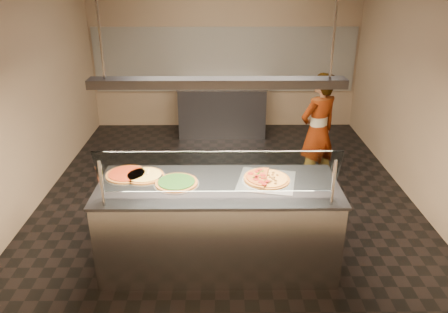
{
  "coord_description": "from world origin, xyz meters",
  "views": [
    {
      "loc": [
        -0.08,
        -5.25,
        2.9
      ],
      "look_at": [
        -0.04,
        -0.93,
        1.02
      ],
      "focal_mm": 35.0,
      "sensor_mm": 36.0,
      "label": 1
    }
  ],
  "objects_px": {
    "sneeze_guard": "(218,173)",
    "pizza_cheese": "(145,176)",
    "half_pizza_sausage": "(277,178)",
    "prep_table": "(222,109)",
    "pizza_spinach": "(176,182)",
    "pizza_spatula": "(151,174)",
    "pizza_tomato": "(127,174)",
    "heat_lamp_housing": "(218,83)",
    "half_pizza_pepperoni": "(256,178)",
    "worker": "(318,131)",
    "serving_counter": "(218,225)",
    "perforated_tray": "(266,180)"
  },
  "relations": [
    {
      "from": "prep_table",
      "to": "heat_lamp_housing",
      "type": "xyz_separation_m",
      "value": [
        -0.05,
        -3.97,
        1.48
      ]
    },
    {
      "from": "serving_counter",
      "to": "pizza_spatula",
      "type": "bearing_deg",
      "value": 164.51
    },
    {
      "from": "perforated_tray",
      "to": "prep_table",
      "type": "height_order",
      "value": "perforated_tray"
    },
    {
      "from": "half_pizza_pepperoni",
      "to": "half_pizza_sausage",
      "type": "xyz_separation_m",
      "value": [
        0.22,
        0.0,
        -0.01
      ]
    },
    {
      "from": "perforated_tray",
      "to": "pizza_spinach",
      "type": "height_order",
      "value": "pizza_spinach"
    },
    {
      "from": "perforated_tray",
      "to": "prep_table",
      "type": "relative_size",
      "value": 0.41
    },
    {
      "from": "serving_counter",
      "to": "pizza_tomato",
      "type": "relative_size",
      "value": 5.23
    },
    {
      "from": "pizza_spatula",
      "to": "pizza_spinach",
      "type": "bearing_deg",
      "value": -31.9
    },
    {
      "from": "half_pizza_pepperoni",
      "to": "worker",
      "type": "distance_m",
      "value": 2.0
    },
    {
      "from": "half_pizza_sausage",
      "to": "prep_table",
      "type": "xyz_separation_m",
      "value": [
        -0.54,
        3.89,
        -0.49
      ]
    },
    {
      "from": "half_pizza_pepperoni",
      "to": "pizza_cheese",
      "type": "xyz_separation_m",
      "value": [
        -1.13,
        0.1,
        -0.02
      ]
    },
    {
      "from": "pizza_cheese",
      "to": "pizza_spatula",
      "type": "height_order",
      "value": "pizza_spatula"
    },
    {
      "from": "pizza_spinach",
      "to": "pizza_spatula",
      "type": "distance_m",
      "value": 0.32
    },
    {
      "from": "half_pizza_pepperoni",
      "to": "half_pizza_sausage",
      "type": "bearing_deg",
      "value": 0.1
    },
    {
      "from": "prep_table",
      "to": "pizza_spatula",
      "type": "bearing_deg",
      "value": -101.06
    },
    {
      "from": "half_pizza_pepperoni",
      "to": "pizza_cheese",
      "type": "distance_m",
      "value": 1.13
    },
    {
      "from": "half_pizza_pepperoni",
      "to": "heat_lamp_housing",
      "type": "xyz_separation_m",
      "value": [
        -0.37,
        -0.08,
        0.99
      ]
    },
    {
      "from": "pizza_spatula",
      "to": "prep_table",
      "type": "distance_m",
      "value": 3.88
    },
    {
      "from": "serving_counter",
      "to": "pizza_cheese",
      "type": "xyz_separation_m",
      "value": [
        -0.75,
        0.18,
        0.48
      ]
    },
    {
      "from": "half_pizza_sausage",
      "to": "pizza_spatula",
      "type": "relative_size",
      "value": 2.11
    },
    {
      "from": "half_pizza_pepperoni",
      "to": "pizza_spinach",
      "type": "distance_m",
      "value": 0.79
    },
    {
      "from": "sneeze_guard",
      "to": "half_pizza_pepperoni",
      "type": "xyz_separation_m",
      "value": [
        0.37,
        0.42,
        -0.26
      ]
    },
    {
      "from": "pizza_spinach",
      "to": "half_pizza_pepperoni",
      "type": "bearing_deg",
      "value": 4.27
    },
    {
      "from": "half_pizza_sausage",
      "to": "serving_counter",
      "type": "bearing_deg",
      "value": -172.45
    },
    {
      "from": "pizza_spinach",
      "to": "pizza_tomato",
      "type": "relative_size",
      "value": 0.99
    },
    {
      "from": "pizza_spatula",
      "to": "worker",
      "type": "xyz_separation_m",
      "value": [
        2.05,
        1.62,
        -0.14
      ]
    },
    {
      "from": "serving_counter",
      "to": "sneeze_guard",
      "type": "relative_size",
      "value": 1.11
    },
    {
      "from": "pizza_tomato",
      "to": "half_pizza_pepperoni",
      "type": "bearing_deg",
      "value": -6.03
    },
    {
      "from": "half_pizza_pepperoni",
      "to": "prep_table",
      "type": "distance_m",
      "value": 3.94
    },
    {
      "from": "worker",
      "to": "pizza_spatula",
      "type": "bearing_deg",
      "value": 7.41
    },
    {
      "from": "perforated_tray",
      "to": "worker",
      "type": "distance_m",
      "value": 1.94
    },
    {
      "from": "sneeze_guard",
      "to": "worker",
      "type": "relative_size",
      "value": 1.31
    },
    {
      "from": "perforated_tray",
      "to": "worker",
      "type": "xyz_separation_m",
      "value": [
        0.88,
        1.73,
        -0.12
      ]
    },
    {
      "from": "worker",
      "to": "half_pizza_pepperoni",
      "type": "bearing_deg",
      "value": 29.33
    },
    {
      "from": "worker",
      "to": "sneeze_guard",
      "type": "bearing_deg",
      "value": 26.73
    },
    {
      "from": "sneeze_guard",
      "to": "pizza_spinach",
      "type": "distance_m",
      "value": 0.62
    },
    {
      "from": "sneeze_guard",
      "to": "prep_table",
      "type": "distance_m",
      "value": 4.38
    },
    {
      "from": "pizza_spinach",
      "to": "pizza_tomato",
      "type": "height_order",
      "value": "pizza_spinach"
    },
    {
      "from": "half_pizza_sausage",
      "to": "half_pizza_pepperoni",
      "type": "bearing_deg",
      "value": -179.9
    },
    {
      "from": "serving_counter",
      "to": "pizza_spatula",
      "type": "distance_m",
      "value": 0.87
    },
    {
      "from": "pizza_tomato",
      "to": "pizza_spatula",
      "type": "distance_m",
      "value": 0.26
    },
    {
      "from": "pizza_tomato",
      "to": "serving_counter",
      "type": "bearing_deg",
      "value": -13.02
    },
    {
      "from": "sneeze_guard",
      "to": "pizza_cheese",
      "type": "distance_m",
      "value": 0.96
    },
    {
      "from": "pizza_cheese",
      "to": "half_pizza_sausage",
      "type": "bearing_deg",
      "value": -4.34
    },
    {
      "from": "serving_counter",
      "to": "sneeze_guard",
      "type": "distance_m",
      "value": 0.83
    },
    {
      "from": "pizza_spatula",
      "to": "prep_table",
      "type": "relative_size",
      "value": 0.14
    },
    {
      "from": "perforated_tray",
      "to": "heat_lamp_housing",
      "type": "height_order",
      "value": "heat_lamp_housing"
    },
    {
      "from": "perforated_tray",
      "to": "prep_table",
      "type": "bearing_deg",
      "value": 96.31
    },
    {
      "from": "half_pizza_pepperoni",
      "to": "worker",
      "type": "bearing_deg",
      "value": 60.19
    },
    {
      "from": "sneeze_guard",
      "to": "pizza_spinach",
      "type": "xyz_separation_m",
      "value": [
        -0.41,
        0.36,
        -0.28
      ]
    }
  ]
}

